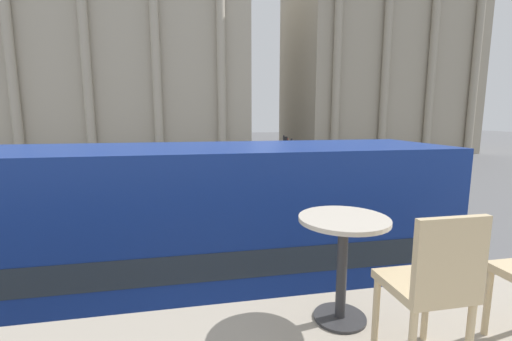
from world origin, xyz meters
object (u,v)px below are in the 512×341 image
Objects in this scene: traffic_light_mid at (293,160)px; pedestrian_blue at (353,208)px; double_decker_bus at (173,249)px; car_silver at (326,175)px; cafe_chair_0 at (432,283)px; plaza_building_left at (105,57)px; plaza_building_right at (373,56)px; traffic_light_near at (317,174)px; cafe_dining_table at (343,245)px; pedestrian_red at (279,211)px; pedestrian_yellow at (283,156)px; traffic_light_far at (285,150)px.

traffic_light_mid is 2.25× the size of pedestrian_blue.
car_silver is (9.90, 16.39, -1.66)m from double_decker_bus.
cafe_chair_0 is 0.03× the size of plaza_building_left.
cafe_chair_0 is 0.03× the size of plaza_building_right.
pedestrian_blue is (1.57, -0.29, -1.49)m from traffic_light_near.
plaza_building_right is at bearing 60.45° from cafe_dining_table.
plaza_building_left is 36.81m from pedestrian_red.
plaza_building_left is 25.77m from pedestrian_yellow.
pedestrian_blue is at bearing -63.04° from plaza_building_left.
double_decker_bus is at bearing -162.86° from car_silver.
pedestrian_yellow is (1.50, 5.84, -1.16)m from traffic_light_far.
plaza_building_right is at bearing 0.00° from plaza_building_left.
car_silver is 11.20m from pedestrian_red.
double_decker_bus is 20.82m from traffic_light_far.
cafe_chair_0 is (0.25, -0.54, -0.02)m from cafe_dining_table.
traffic_light_mid is (4.56, 17.16, -1.59)m from cafe_chair_0.
plaza_building_right is 7.23× the size of traffic_light_near.
double_decker_bus is at bearing -123.46° from plaza_building_right.
traffic_light_near is 2.26m from pedestrian_red.
cafe_dining_table is 0.46× the size of pedestrian_blue.
cafe_dining_table is 0.17× the size of car_silver.
cafe_dining_table reaches higher than car_silver.
plaza_building_right is at bearing 65.64° from cafe_chair_0.
plaza_building_right is at bearing 53.61° from traffic_light_mid.
plaza_building_left reaches higher than traffic_light_far.
double_decker_bus is at bearing 156.12° from pedestrian_red.
plaza_building_right reaches higher than plaza_building_left.
cafe_chair_0 is 17.83m from traffic_light_mid.
traffic_light_far is (2.04, 12.09, -0.19)m from traffic_light_near.
cafe_dining_table is 12.34m from traffic_light_near.
cafe_chair_0 is at bearing -64.87° from cafe_dining_table.
pedestrian_red is at bearing -155.94° from pedestrian_yellow.
plaza_building_left is at bearing 95.74° from double_decker_bus.
traffic_light_near is at bearing -73.58° from pedestrian_red.
car_silver is at bearing -125.06° from plaza_building_right.
pedestrian_yellow is (7.57, 29.95, -2.89)m from cafe_chair_0.
pedestrian_yellow is at bearing 75.10° from cafe_dining_table.
double_decker_bus is at bearing -68.78° from pedestrian_blue.
pedestrian_yellow is at bearing -139.85° from plaza_building_right.
double_decker_bus is 26.85m from pedestrian_yellow.
plaza_building_left is at bearing 114.91° from traffic_light_near.
double_decker_bus is 3.04× the size of traffic_light_far.
cafe_dining_table is 0.03× the size of plaza_building_right.
cafe_chair_0 reaches higher than pedestrian_red.
plaza_building_left is (-10.93, 44.24, 7.96)m from cafe_chair_0.
pedestrian_red is (-2.26, -5.48, -1.37)m from traffic_light_mid.
cafe_dining_table is 0.02× the size of plaza_building_left.
plaza_building_left reaches higher than car_silver.
plaza_building_right reaches higher than pedestrian_yellow.
traffic_light_far is at bearing 77.74° from traffic_light_mid.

